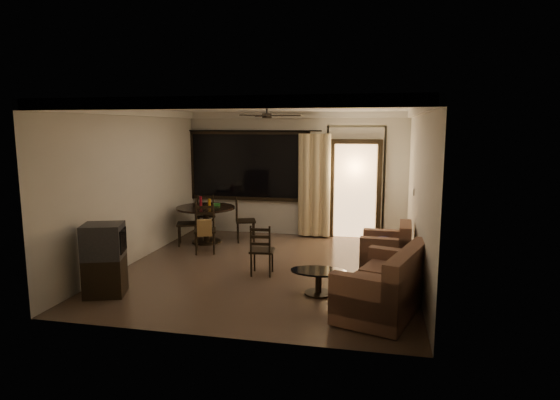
% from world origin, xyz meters
% --- Properties ---
extents(ground, '(5.50, 5.50, 0.00)m').
position_xyz_m(ground, '(0.00, 0.00, 0.00)').
color(ground, '#7F6651').
rests_on(ground, ground).
extents(room_shell, '(5.50, 6.70, 5.50)m').
position_xyz_m(room_shell, '(0.59, 1.77, 1.83)').
color(room_shell, beige).
rests_on(room_shell, ground).
extents(dining_table, '(1.24, 1.24, 1.00)m').
position_xyz_m(dining_table, '(-1.74, 1.59, 0.61)').
color(dining_table, black).
rests_on(dining_table, ground).
extents(dining_chair_west, '(0.54, 0.54, 0.95)m').
position_xyz_m(dining_chair_west, '(-2.04, 1.31, 0.28)').
color(dining_chair_west, black).
rests_on(dining_chair_west, ground).
extents(dining_chair_east, '(0.54, 0.54, 0.95)m').
position_xyz_m(dining_chair_east, '(-0.95, 1.87, 0.28)').
color(dining_chair_east, black).
rests_on(dining_chair_east, ground).
extents(dining_chair_south, '(0.54, 0.57, 0.95)m').
position_xyz_m(dining_chair_south, '(-1.46, 0.78, 0.31)').
color(dining_chair_south, black).
rests_on(dining_chair_south, ground).
extents(dining_chair_north, '(0.54, 0.54, 0.95)m').
position_xyz_m(dining_chair_north, '(-2.01, 2.29, 0.28)').
color(dining_chair_north, black).
rests_on(dining_chair_north, ground).
extents(tv_cabinet, '(0.69, 0.66, 1.07)m').
position_xyz_m(tv_cabinet, '(-2.05, -1.74, 0.54)').
color(tv_cabinet, black).
rests_on(tv_cabinet, ground).
extents(sofa, '(1.33, 1.82, 0.87)m').
position_xyz_m(sofa, '(2.02, -1.55, 0.35)').
color(sofa, '#4D2F24').
rests_on(sofa, ground).
extents(armchair, '(0.87, 0.87, 0.83)m').
position_xyz_m(armchair, '(2.07, 0.32, 0.34)').
color(armchair, '#4D2F24').
rests_on(armchair, ground).
extents(coffee_table, '(0.84, 0.50, 0.37)m').
position_xyz_m(coffee_table, '(1.03, -1.06, 0.24)').
color(coffee_table, black).
rests_on(coffee_table, ground).
extents(side_chair, '(0.42, 0.42, 0.87)m').
position_xyz_m(side_chair, '(-0.02, -0.32, 0.26)').
color(side_chair, black).
rests_on(side_chair, ground).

